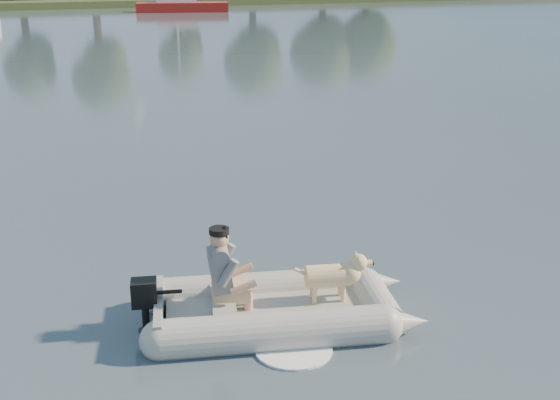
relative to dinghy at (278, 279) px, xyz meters
name	(u,v)px	position (x,y,z in m)	size (l,w,h in m)	color
water	(329,333)	(0.45, -0.46, -0.54)	(160.00, 160.00, 0.00)	slate
shore_bank	(51,3)	(0.45, 61.54, -0.29)	(160.00, 12.00, 0.70)	#47512D
dinghy	(278,279)	(0.00, 0.00, 0.00)	(4.37, 3.14, 1.28)	#A7A7A2
man	(222,267)	(-0.62, 0.18, 0.17)	(0.66, 0.57, 0.99)	slate
dog	(328,279)	(0.59, -0.07, -0.06)	(0.85, 0.30, 0.57)	#D3B37A
outboard_motor	(145,308)	(-1.49, 0.31, -0.25)	(0.38, 0.27, 0.72)	black
sailboat	(181,6)	(9.81, 49.92, -0.11)	(7.46, 3.60, 9.85)	#A31912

